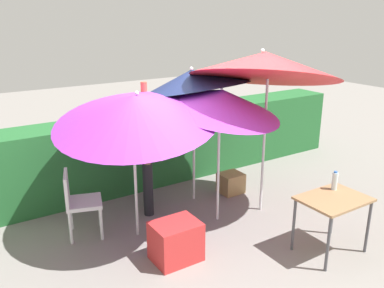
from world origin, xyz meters
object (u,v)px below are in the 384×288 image
at_px(umbrella_navy, 135,109).
at_px(person_vendor, 147,151).
at_px(folding_table, 333,204).
at_px(bottle_water, 335,181).
at_px(umbrella_rainbow, 265,65).
at_px(umbrella_orange, 193,80).
at_px(cooler_box, 176,241).
at_px(crate_cardboard, 231,183).
at_px(umbrella_yellow, 221,100).
at_px(chair_plastic, 78,200).

height_order(umbrella_navy, person_vendor, umbrella_navy).
distance_m(folding_table, bottle_water, 0.32).
height_order(umbrella_rainbow, folding_table, umbrella_rainbow).
distance_m(umbrella_orange, cooler_box, 2.33).
bearing_deg(person_vendor, bottle_water, -52.10).
height_order(umbrella_navy, cooler_box, umbrella_navy).
bearing_deg(folding_table, crate_cardboard, 88.70).
bearing_deg(umbrella_orange, umbrella_yellow, -92.79).
relative_size(umbrella_rainbow, umbrella_yellow, 1.29).
relative_size(umbrella_yellow, crate_cardboard, 5.64).
height_order(umbrella_yellow, cooler_box, umbrella_yellow).
height_order(umbrella_navy, bottle_water, umbrella_navy).
bearing_deg(umbrella_orange, umbrella_rainbow, -51.71).
distance_m(person_vendor, crate_cardboard, 1.62).
distance_m(umbrella_navy, crate_cardboard, 2.44).
bearing_deg(person_vendor, umbrella_orange, -3.41).
xyz_separation_m(umbrella_orange, bottle_water, (0.82, -1.97, -1.05)).
height_order(umbrella_orange, bottle_water, umbrella_orange).
bearing_deg(umbrella_orange, cooler_box, -129.61).
distance_m(umbrella_orange, umbrella_yellow, 0.75).
bearing_deg(cooler_box, person_vendor, 77.08).
relative_size(umbrella_yellow, chair_plastic, 2.32).
bearing_deg(bottle_water, crate_cardboard, 94.63).
bearing_deg(cooler_box, bottle_water, -20.40).
height_order(umbrella_yellow, folding_table, umbrella_yellow).
bearing_deg(umbrella_navy, umbrella_yellow, -9.64).
height_order(umbrella_yellow, crate_cardboard, umbrella_yellow).
xyz_separation_m(umbrella_orange, chair_plastic, (-1.83, -0.12, -1.37)).
relative_size(cooler_box, crate_cardboard, 1.50).
height_order(umbrella_orange, chair_plastic, umbrella_orange).
distance_m(crate_cardboard, folding_table, 2.07).
bearing_deg(crate_cardboard, cooler_box, -145.99).
xyz_separation_m(crate_cardboard, bottle_water, (0.15, -1.86, 0.67)).
height_order(cooler_box, bottle_water, bottle_water).
bearing_deg(umbrella_yellow, chair_plastic, 161.32).
xyz_separation_m(cooler_box, crate_cardboard, (1.72, 1.16, -0.08)).
xyz_separation_m(umbrella_yellow, umbrella_navy, (-1.13, 0.19, -0.01)).
relative_size(umbrella_navy, crate_cardboard, 5.87).
distance_m(umbrella_navy, folding_table, 2.63).
bearing_deg(crate_cardboard, bottle_water, -85.37).
distance_m(person_vendor, cooler_box, 1.52).
relative_size(umbrella_navy, person_vendor, 1.14).
bearing_deg(crate_cardboard, chair_plastic, -179.85).
relative_size(umbrella_navy, folding_table, 2.69).
bearing_deg(bottle_water, umbrella_rainbow, 98.82).
bearing_deg(cooler_box, umbrella_rainbow, 15.50).
xyz_separation_m(person_vendor, chair_plastic, (-1.08, -0.16, -0.42)).
relative_size(umbrella_orange, crate_cardboard, 6.10).
xyz_separation_m(umbrella_yellow, folding_table, (0.66, -1.41, -1.09)).
xyz_separation_m(umbrella_navy, folding_table, (1.79, -1.60, -1.08)).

